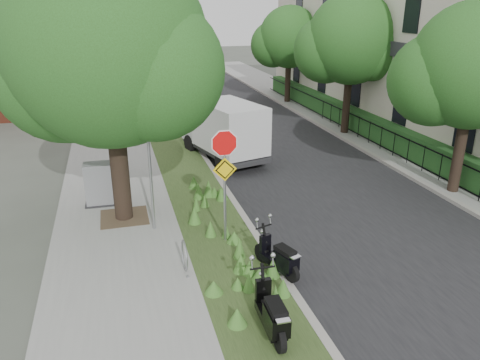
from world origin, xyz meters
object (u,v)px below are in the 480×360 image
Objects in this scene: scooter_far at (281,260)px; scooter_near at (273,318)px; utility_cabinet at (100,185)px; sign_assembly at (225,164)px; box_truck at (224,128)px.

scooter_near is at bearing -114.01° from scooter_far.
utility_cabinet is at bearing 126.88° from scooter_far.
box_truck is at bearing 76.56° from sign_assembly.
scooter_near is 2.23m from scooter_far.
scooter_near is (-0.05, -4.04, -1.80)m from sign_assembly.
utility_cabinet reaches higher than scooter_near.
scooter_far is 1.13× the size of utility_cabinet.
sign_assembly is at bearing 113.18° from scooter_far.
sign_assembly is 0.66× the size of box_truck.
utility_cabinet is (-4.11, 5.47, 0.28)m from scooter_far.
sign_assembly is 4.42m from scooter_near.
scooter_far is at bearing -95.33° from box_truck.
scooter_near is 1.29× the size of utility_cabinet.
sign_assembly is 2.37× the size of utility_cabinet.
scooter_far is 0.31× the size of box_truck.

